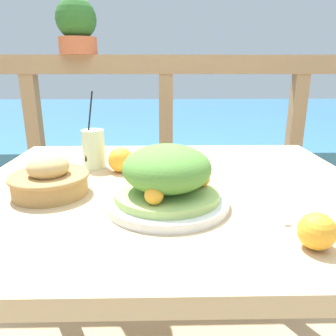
{
  "coord_description": "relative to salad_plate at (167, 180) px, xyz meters",
  "views": [
    {
      "loc": [
        -0.02,
        -0.85,
        1.06
      ],
      "look_at": [
        -0.01,
        -0.04,
        0.81
      ],
      "focal_mm": 35.0,
      "sensor_mm": 36.0,
      "label": 1
    }
  ],
  "objects": [
    {
      "name": "patio_table",
      "position": [
        0.01,
        0.14,
        -0.16
      ],
      "size": [
        1.09,
        0.92,
        0.75
      ],
      "color": "tan",
      "rests_on": "ground_plane"
    },
    {
      "name": "railing_fence",
      "position": [
        0.01,
        0.99,
        -0.05
      ],
      "size": [
        2.8,
        0.08,
        1.12
      ],
      "color": "#937551",
      "rests_on": "ground_plane"
    },
    {
      "name": "sea_backdrop",
      "position": [
        0.01,
        3.49,
        -0.57
      ],
      "size": [
        12.0,
        4.0,
        0.49
      ],
      "color": "teal",
      "rests_on": "ground_plane"
    },
    {
      "name": "salad_plate",
      "position": [
        0.0,
        0.0,
        0.0
      ],
      "size": [
        0.29,
        0.29,
        0.14
      ],
      "color": "silver",
      "rests_on": "patio_table"
    },
    {
      "name": "drink_glass",
      "position": [
        -0.23,
        0.3,
        -0.0
      ],
      "size": [
        0.07,
        0.08,
        0.24
      ],
      "color": "beige",
      "rests_on": "patio_table"
    },
    {
      "name": "bread_basket",
      "position": [
        -0.29,
        0.08,
        -0.02
      ],
      "size": [
        0.2,
        0.2,
        0.1
      ],
      "color": "#AD7F47",
      "rests_on": "patio_table"
    },
    {
      "name": "potted_plant",
      "position": [
        -0.41,
        0.99,
        0.43
      ],
      "size": [
        0.19,
        0.19,
        0.26
      ],
      "color": "#B75B38",
      "rests_on": "railing_fence"
    },
    {
      "name": "knife",
      "position": [
        0.24,
        -0.02,
        -0.06
      ],
      "size": [
        0.02,
        0.18,
        0.0
      ],
      "color": "silver",
      "rests_on": "patio_table"
    },
    {
      "name": "orange_near_basket",
      "position": [
        -0.14,
        0.26,
        -0.02
      ],
      "size": [
        0.08,
        0.08,
        0.08
      ],
      "color": "#F9A328",
      "rests_on": "patio_table"
    },
    {
      "name": "orange_near_glass",
      "position": [
        0.26,
        -0.2,
        -0.03
      ],
      "size": [
        0.07,
        0.07,
        0.07
      ],
      "color": "#F9A328",
      "rests_on": "patio_table"
    }
  ]
}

